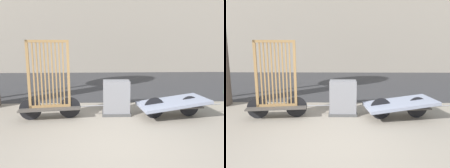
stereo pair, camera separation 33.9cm
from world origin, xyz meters
TOP-DOWN VIEW (x-y plane):
  - ground_plane at (0.00, 0.00)m, footprint 60.00×60.00m
  - road_strip at (0.00, 7.85)m, footprint 56.00×8.86m
  - building_facade at (0.00, 14.28)m, footprint 48.00×4.00m
  - bike_cart_with_bedframe at (-1.71, 1.74)m, footprint 2.36×0.78m
  - bike_cart_with_mattress at (1.72, 1.74)m, footprint 2.51×1.27m
  - utility_cabinet at (0.14, 2.07)m, footprint 0.83×0.55m

SIDE VIEW (x-z plane):
  - ground_plane at x=0.00m, z-range 0.00..0.00m
  - road_strip at x=0.00m, z-range 0.00..0.01m
  - bike_cart_with_mattress at x=1.72m, z-range 0.10..0.70m
  - utility_cabinet at x=0.14m, z-range -0.04..0.98m
  - bike_cart_with_bedframe at x=-1.71m, z-range -0.33..1.85m
  - building_facade at x=0.00m, z-range 0.00..10.53m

